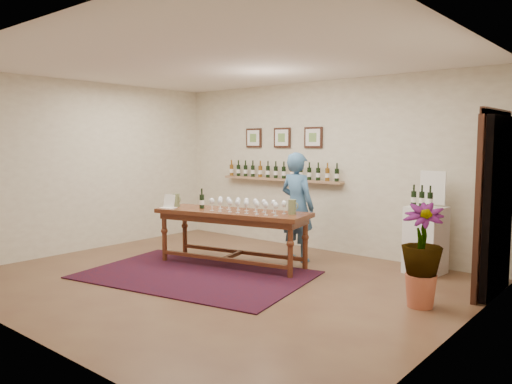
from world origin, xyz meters
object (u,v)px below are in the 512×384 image
Objects in this scene: tasting_table at (232,219)px; display_pedestal at (426,240)px; potted_plant at (422,255)px; person at (297,207)px.

display_pedestal reaches higher than tasting_table.
display_pedestal is at bearing 109.43° from potted_plant.
tasting_table is at bearing -149.30° from display_pedestal.
tasting_table is 1.45× the size of person.
tasting_table is 2.43× the size of potted_plant.
person is at bearing -164.25° from display_pedestal.
display_pedestal is 0.56× the size of person.
person reaches higher than potted_plant.
tasting_table is at bearing 64.46° from person.
potted_plant is 0.60× the size of person.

